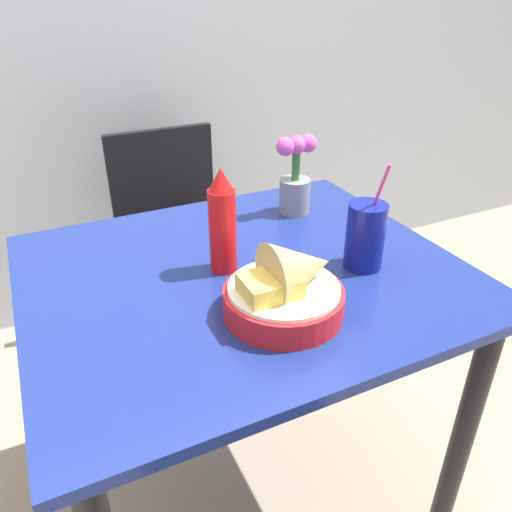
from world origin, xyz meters
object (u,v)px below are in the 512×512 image
Objects in this scene: chair_far_window at (173,222)px; flower_vase at (295,179)px; food_basket at (290,287)px; ketchup_bottle at (222,223)px; drink_cup at (365,238)px.

flower_vase reaches higher than chair_far_window.
flower_vase is (0.23, 0.39, 0.04)m from food_basket.
flower_vase is (0.28, 0.20, -0.02)m from ketchup_bottle.
drink_cup is (0.16, -0.94, 0.33)m from chair_far_window.
food_basket is at bearing -93.93° from chair_far_window.
ketchup_bottle reaches higher than chair_far_window.
chair_far_window is 0.91m from ketchup_bottle.
flower_vase is at bearing -75.28° from chair_far_window.
chair_far_window is 0.74m from flower_vase.
ketchup_bottle is at bearing -98.33° from chair_far_window.
food_basket is at bearing -160.29° from drink_cup.
drink_cup reaches higher than chair_far_window.
ketchup_bottle reaches higher than flower_vase.
drink_cup reaches higher than food_basket.
ketchup_bottle is 1.11× the size of flower_vase.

